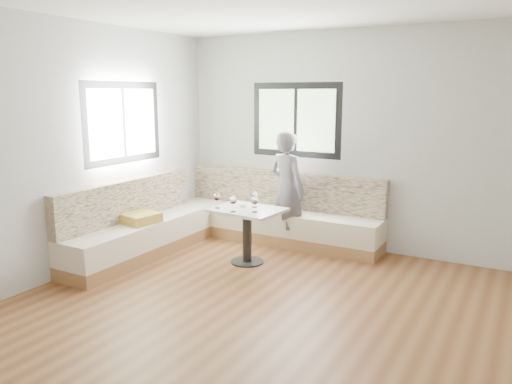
# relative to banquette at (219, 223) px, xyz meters

# --- Properties ---
(room) EXTENTS (5.01, 5.01, 2.81)m
(room) POSITION_rel_banquette_xyz_m (1.51, -1.55, 1.08)
(room) COLOR brown
(room) RESTS_ON ground
(banquette) EXTENTS (2.90, 2.80, 0.95)m
(banquette) POSITION_rel_banquette_xyz_m (0.00, 0.00, 0.00)
(banquette) COLOR #966841
(banquette) RESTS_ON ground
(table) EXTENTS (0.86, 0.69, 0.67)m
(table) POSITION_rel_banquette_xyz_m (0.63, -0.35, 0.17)
(table) COLOR black
(table) RESTS_ON ground
(person) EXTENTS (0.65, 0.54, 1.54)m
(person) POSITION_rel_banquette_xyz_m (0.76, 0.47, 0.44)
(person) COLOR #615A63
(person) RESTS_ON ground
(olive_ramekin) EXTENTS (0.09, 0.09, 0.03)m
(olive_ramekin) POSITION_rel_banquette_xyz_m (0.54, -0.29, 0.35)
(olive_ramekin) COLOR white
(olive_ramekin) RESTS_ON table
(wine_glass_a) EXTENTS (0.09, 0.09, 0.20)m
(wine_glass_a) POSITION_rel_banquette_xyz_m (0.31, -0.50, 0.47)
(wine_glass_a) COLOR white
(wine_glass_a) RESTS_ON table
(wine_glass_b) EXTENTS (0.09, 0.09, 0.20)m
(wine_glass_b) POSITION_rel_banquette_xyz_m (0.58, -0.57, 0.47)
(wine_glass_b) COLOR white
(wine_glass_b) RESTS_ON table
(wine_glass_c) EXTENTS (0.09, 0.09, 0.20)m
(wine_glass_c) POSITION_rel_banquette_xyz_m (0.80, -0.46, 0.47)
(wine_glass_c) COLOR white
(wine_glass_c) RESTS_ON table
(wine_glass_d) EXTENTS (0.09, 0.09, 0.20)m
(wine_glass_d) POSITION_rel_banquette_xyz_m (0.67, -0.24, 0.47)
(wine_glass_d) COLOR white
(wine_glass_d) RESTS_ON table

